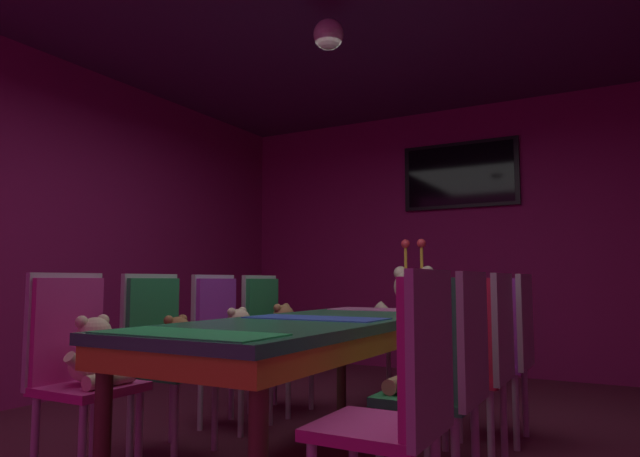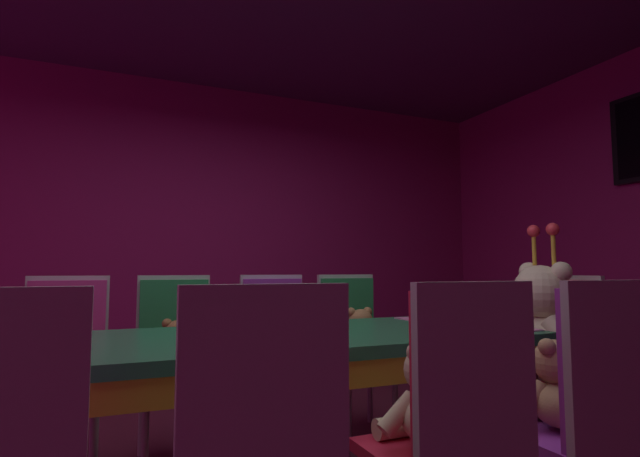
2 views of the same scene
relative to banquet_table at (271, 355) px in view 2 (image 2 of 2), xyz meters
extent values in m
cube|color=#8C1959|center=(-2.60, 0.00, 0.75)|extent=(0.12, 6.40, 2.80)
cube|color=#26724C|center=(0.00, 0.00, 0.06)|extent=(0.90, 2.39, 0.05)
cube|color=gold|center=(0.00, 0.00, -0.01)|extent=(0.88, 2.34, 0.10)
cylinder|color=#4C3826|center=(0.38, 1.08, -0.31)|extent=(0.07, 0.07, 0.69)
cylinder|color=#4C3826|center=(-0.38, 1.08, -0.31)|extent=(0.07, 0.07, 0.69)
cube|color=blue|center=(0.00, 0.00, 0.09)|extent=(0.77, 0.32, 0.01)
cube|color=pink|center=(0.00, 1.02, 0.09)|extent=(0.77, 0.32, 0.01)
cube|color=#CC338C|center=(-0.74, -0.86, -0.21)|extent=(0.40, 0.40, 0.04)
cube|color=#CC338C|center=(-0.92, -0.86, 0.06)|extent=(0.05, 0.38, 0.50)
cube|color=#B2B2B7|center=(-0.94, -0.86, 0.06)|extent=(0.03, 0.41, 0.55)
cylinder|color=#B2B2B7|center=(-0.58, -0.70, -0.44)|extent=(0.04, 0.04, 0.42)
cylinder|color=#B2B2B7|center=(-0.58, -1.02, -0.44)|extent=(0.04, 0.04, 0.42)
cylinder|color=#B2B2B7|center=(-0.90, -0.70, -0.44)|extent=(0.04, 0.04, 0.42)
cylinder|color=#B2B2B7|center=(-0.90, -1.02, -0.44)|extent=(0.04, 0.04, 0.42)
ellipsoid|color=beige|center=(-0.74, -0.86, -0.11)|extent=(0.20, 0.20, 0.16)
sphere|color=beige|center=(-0.72, -0.86, 0.04)|extent=(0.16, 0.16, 0.16)
sphere|color=#FDDCAD|center=(-0.66, -0.86, 0.03)|extent=(0.06, 0.06, 0.06)
sphere|color=beige|center=(-0.74, -0.80, 0.10)|extent=(0.06, 0.06, 0.06)
sphere|color=beige|center=(-0.74, -0.92, 0.10)|extent=(0.06, 0.06, 0.06)
cylinder|color=beige|center=(-0.69, -0.76, -0.09)|extent=(0.06, 0.14, 0.13)
cylinder|color=beige|center=(-0.69, -0.96, -0.09)|extent=(0.06, 0.14, 0.13)
cylinder|color=beige|center=(-0.60, -0.80, -0.16)|extent=(0.07, 0.15, 0.07)
cylinder|color=beige|center=(-0.60, -0.91, -0.16)|extent=(0.07, 0.15, 0.07)
cube|color=#268C4C|center=(-0.73, -0.30, -0.21)|extent=(0.40, 0.40, 0.04)
cube|color=#268C4C|center=(-0.91, -0.30, 0.06)|extent=(0.05, 0.38, 0.50)
cube|color=#B2B2B7|center=(-0.93, -0.30, 0.06)|extent=(0.03, 0.41, 0.55)
cylinder|color=#B2B2B7|center=(-0.57, -0.14, -0.44)|extent=(0.04, 0.04, 0.42)
cylinder|color=#B2B2B7|center=(-0.57, -0.46, -0.44)|extent=(0.04, 0.04, 0.42)
cylinder|color=#B2B2B7|center=(-0.89, -0.14, -0.44)|extent=(0.04, 0.04, 0.42)
cylinder|color=#B2B2B7|center=(-0.89, -0.46, -0.44)|extent=(0.04, 0.04, 0.42)
ellipsoid|color=olive|center=(-0.73, -0.30, -0.11)|extent=(0.18, 0.18, 0.15)
sphere|color=olive|center=(-0.71, -0.30, 0.02)|extent=(0.15, 0.15, 0.15)
sphere|color=#AE7747|center=(-0.66, -0.30, 0.01)|extent=(0.05, 0.05, 0.05)
sphere|color=olive|center=(-0.73, -0.25, 0.07)|extent=(0.05, 0.05, 0.05)
sphere|color=olive|center=(-0.73, -0.36, 0.07)|extent=(0.05, 0.05, 0.05)
cylinder|color=olive|center=(-0.69, -0.21, -0.10)|extent=(0.05, 0.13, 0.12)
cylinder|color=olive|center=(-0.69, -0.40, -0.10)|extent=(0.05, 0.13, 0.12)
cylinder|color=olive|center=(-0.61, -0.26, -0.16)|extent=(0.06, 0.14, 0.06)
cylinder|color=olive|center=(-0.61, -0.35, -0.16)|extent=(0.06, 0.14, 0.06)
cube|color=purple|center=(-0.76, 0.30, -0.21)|extent=(0.40, 0.40, 0.04)
cube|color=purple|center=(-0.94, 0.30, 0.06)|extent=(0.05, 0.38, 0.50)
cube|color=#B2B2B7|center=(-0.96, 0.30, 0.06)|extent=(0.03, 0.41, 0.55)
cylinder|color=#B2B2B7|center=(-0.60, 0.46, -0.44)|extent=(0.04, 0.04, 0.42)
cylinder|color=#B2B2B7|center=(-0.60, 0.14, -0.44)|extent=(0.04, 0.04, 0.42)
cylinder|color=#B2B2B7|center=(-0.92, 0.46, -0.44)|extent=(0.04, 0.04, 0.42)
cylinder|color=#B2B2B7|center=(-0.92, 0.14, -0.44)|extent=(0.04, 0.04, 0.42)
ellipsoid|color=beige|center=(-0.76, 0.30, -0.11)|extent=(0.19, 0.19, 0.15)
sphere|color=beige|center=(-0.74, 0.30, 0.03)|extent=(0.15, 0.15, 0.15)
sphere|color=#FDDCAD|center=(-0.69, 0.30, 0.02)|extent=(0.06, 0.06, 0.06)
sphere|color=beige|center=(-0.76, 0.36, 0.09)|extent=(0.06, 0.06, 0.06)
sphere|color=beige|center=(-0.76, 0.24, 0.09)|extent=(0.06, 0.06, 0.06)
cylinder|color=beige|center=(-0.72, 0.40, -0.09)|extent=(0.05, 0.14, 0.13)
cylinder|color=beige|center=(-0.72, 0.20, -0.09)|extent=(0.05, 0.14, 0.13)
cylinder|color=beige|center=(-0.63, 0.35, -0.16)|extent=(0.07, 0.14, 0.07)
cylinder|color=beige|center=(-0.63, 0.25, -0.16)|extent=(0.07, 0.14, 0.07)
cube|color=#268C4C|center=(-0.75, 0.82, -0.21)|extent=(0.40, 0.40, 0.04)
cube|color=#268C4C|center=(-0.93, 0.82, 0.06)|extent=(0.05, 0.38, 0.50)
cube|color=#B2B2B7|center=(-0.95, 0.82, 0.06)|extent=(0.03, 0.41, 0.55)
cylinder|color=#B2B2B7|center=(-0.59, 0.98, -0.44)|extent=(0.04, 0.04, 0.42)
cylinder|color=#B2B2B7|center=(-0.59, 0.66, -0.44)|extent=(0.04, 0.04, 0.42)
cylinder|color=#B2B2B7|center=(-0.91, 0.98, -0.44)|extent=(0.04, 0.04, 0.42)
cylinder|color=#B2B2B7|center=(-0.91, 0.66, -0.44)|extent=(0.04, 0.04, 0.42)
ellipsoid|color=#9E7247|center=(-0.75, 0.82, -0.11)|extent=(0.20, 0.20, 0.16)
sphere|color=#9E7247|center=(-0.73, 0.82, 0.04)|extent=(0.16, 0.16, 0.16)
sphere|color=tan|center=(-0.67, 0.82, 0.02)|extent=(0.06, 0.06, 0.06)
sphere|color=#9E7247|center=(-0.75, 0.88, 0.09)|extent=(0.06, 0.06, 0.06)
sphere|color=#9E7247|center=(-0.75, 0.76, 0.09)|extent=(0.06, 0.06, 0.06)
cylinder|color=#9E7247|center=(-0.70, 0.92, -0.09)|extent=(0.05, 0.14, 0.13)
cylinder|color=#9E7247|center=(-0.70, 0.72, -0.09)|extent=(0.05, 0.14, 0.13)
cylinder|color=#9E7247|center=(-0.62, 0.87, -0.16)|extent=(0.07, 0.15, 0.07)
cylinder|color=#9E7247|center=(-0.62, 0.77, -0.16)|extent=(0.07, 0.15, 0.07)
cube|color=#268C4C|center=(0.91, -0.30, 0.06)|extent=(0.05, 0.38, 0.50)
cube|color=#B2B2B7|center=(0.93, -0.30, 0.06)|extent=(0.03, 0.41, 0.55)
ellipsoid|color=tan|center=(0.73, -0.30, -0.11)|extent=(0.20, 0.20, 0.16)
sphere|color=tan|center=(0.71, -0.30, 0.04)|extent=(0.16, 0.16, 0.16)
sphere|color=tan|center=(0.66, -0.30, 0.03)|extent=(0.06, 0.06, 0.06)
sphere|color=tan|center=(0.73, -0.36, 0.10)|extent=(0.06, 0.06, 0.06)
sphere|color=tan|center=(0.73, -0.24, 0.10)|extent=(0.06, 0.06, 0.06)
cylinder|color=tan|center=(0.69, -0.40, -0.09)|extent=(0.06, 0.14, 0.13)
cylinder|color=tan|center=(0.69, -0.20, -0.09)|extent=(0.06, 0.14, 0.13)
cylinder|color=tan|center=(0.60, -0.35, -0.16)|extent=(0.07, 0.15, 0.07)
cylinder|color=tan|center=(0.60, -0.25, -0.16)|extent=(0.07, 0.15, 0.07)
cube|color=red|center=(0.73, 0.31, -0.21)|extent=(0.40, 0.40, 0.04)
cube|color=red|center=(0.91, 0.31, 0.06)|extent=(0.05, 0.38, 0.50)
cube|color=#B2B2B7|center=(0.93, 0.31, 0.06)|extent=(0.03, 0.41, 0.55)
ellipsoid|color=beige|center=(0.73, 0.31, -0.10)|extent=(0.21, 0.21, 0.16)
sphere|color=beige|center=(0.71, 0.31, 0.05)|extent=(0.16, 0.16, 0.16)
sphere|color=#FDDCAD|center=(0.66, 0.31, 0.03)|extent=(0.06, 0.06, 0.06)
sphere|color=beige|center=(0.73, 0.24, 0.11)|extent=(0.06, 0.06, 0.06)
sphere|color=beige|center=(0.73, 0.37, 0.11)|extent=(0.06, 0.06, 0.06)
cylinder|color=beige|center=(0.69, 0.20, -0.09)|extent=(0.06, 0.15, 0.14)
cylinder|color=beige|center=(0.69, 0.41, -0.09)|extent=(0.06, 0.15, 0.14)
cylinder|color=beige|center=(0.60, 0.25, -0.16)|extent=(0.07, 0.15, 0.07)
cylinder|color=beige|center=(0.60, 0.36, -0.16)|extent=(0.07, 0.15, 0.07)
cube|color=purple|center=(0.76, 0.83, -0.21)|extent=(0.40, 0.40, 0.04)
cube|color=purple|center=(0.94, 0.83, 0.06)|extent=(0.05, 0.38, 0.50)
cube|color=#B2B2B7|center=(0.96, 0.83, 0.06)|extent=(0.03, 0.41, 0.55)
ellipsoid|color=tan|center=(0.76, 0.83, -0.11)|extent=(0.20, 0.20, 0.16)
sphere|color=tan|center=(0.74, 0.83, 0.04)|extent=(0.16, 0.16, 0.16)
sphere|color=tan|center=(0.69, 0.83, 0.02)|extent=(0.06, 0.06, 0.06)
sphere|color=tan|center=(0.76, 0.77, 0.10)|extent=(0.06, 0.06, 0.06)
sphere|color=tan|center=(0.76, 0.89, 0.10)|extent=(0.06, 0.06, 0.06)
cylinder|color=tan|center=(0.72, 0.73, -0.09)|extent=(0.05, 0.14, 0.13)
cylinder|color=tan|center=(0.72, 0.93, -0.09)|extent=(0.05, 0.14, 0.13)
cylinder|color=tan|center=(0.63, 0.78, -0.16)|extent=(0.07, 0.15, 0.07)
cylinder|color=tan|center=(0.63, 0.88, -0.16)|extent=(0.07, 0.15, 0.07)
cube|color=red|center=(0.00, 1.62, -0.21)|extent=(0.40, 0.40, 0.04)
cube|color=red|center=(0.00, 1.80, 0.06)|extent=(0.38, 0.05, 0.50)
cube|color=#B2B2B7|center=(0.00, 1.82, 0.06)|extent=(0.41, 0.03, 0.55)
cylinder|color=#B2B2B7|center=(0.16, 1.78, -0.44)|extent=(0.04, 0.04, 0.42)
cylinder|color=#B2B2B7|center=(0.16, 1.46, -0.44)|extent=(0.04, 0.04, 0.42)
cylinder|color=#B2B2B7|center=(-0.16, 1.78, -0.44)|extent=(0.04, 0.04, 0.42)
cylinder|color=#B2B2B7|center=(-0.16, 1.46, -0.44)|extent=(0.04, 0.04, 0.42)
ellipsoid|color=beige|center=(0.00, 1.62, -0.03)|extent=(0.37, 0.37, 0.30)
sphere|color=beige|center=(0.00, 1.58, 0.24)|extent=(0.30, 0.30, 0.30)
sphere|color=#FFF2C8|center=(0.00, 1.48, 0.22)|extent=(0.11, 0.11, 0.11)
sphere|color=beige|center=(0.11, 1.62, 0.35)|extent=(0.11, 0.11, 0.11)
sphere|color=beige|center=(-0.11, 1.62, 0.35)|extent=(0.11, 0.11, 0.11)
cylinder|color=beige|center=(0.19, 1.54, 0.00)|extent=(0.26, 0.10, 0.25)
cylinder|color=beige|center=(-0.19, 1.54, 0.00)|extent=(0.26, 0.10, 0.25)
cylinder|color=beige|center=(0.10, 1.37, -0.13)|extent=(0.28, 0.13, 0.13)
cylinder|color=beige|center=(-0.10, 1.37, -0.13)|extent=(0.28, 0.13, 0.13)
cylinder|color=gold|center=(0.07, 1.62, 0.49)|extent=(0.02, 0.02, 0.20)
sphere|color=#E5333F|center=(0.07, 1.62, 0.59)|extent=(0.07, 0.07, 0.07)
cylinder|color=gold|center=(-0.07, 1.62, 0.49)|extent=(0.02, 0.02, 0.20)
sphere|color=#E5333F|center=(-0.07, 1.62, 0.59)|extent=(0.07, 0.07, 0.07)
camera|label=1|loc=(1.51, -2.70, 0.30)|focal=31.50mm
camera|label=2|loc=(2.02, -0.63, 0.36)|focal=27.06mm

